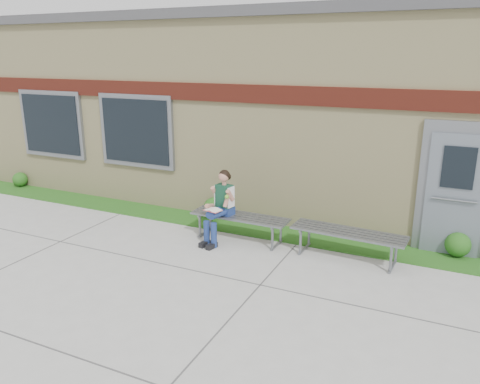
% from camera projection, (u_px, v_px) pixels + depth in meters
% --- Properties ---
extents(ground, '(80.00, 80.00, 0.00)m').
position_uv_depth(ground, '(186.00, 286.00, 6.99)').
color(ground, '#9E9E99').
rests_on(ground, ground).
extents(grass_strip, '(16.00, 0.80, 0.02)m').
position_uv_depth(grass_strip, '(254.00, 229.00, 9.24)').
color(grass_strip, '#1A4612').
rests_on(grass_strip, ground).
extents(school_building, '(16.20, 6.22, 4.20)m').
position_uv_depth(school_building, '(309.00, 106.00, 11.59)').
color(school_building, beige).
rests_on(school_building, ground).
extents(bench_left, '(1.85, 0.54, 0.48)m').
position_uv_depth(bench_left, '(240.00, 221.00, 8.64)').
color(bench_left, slate).
rests_on(bench_left, ground).
extents(bench_right, '(1.92, 0.64, 0.49)m').
position_uv_depth(bench_right, '(348.00, 238.00, 7.82)').
color(bench_right, slate).
rests_on(bench_right, ground).
extents(girl, '(0.46, 0.80, 1.33)m').
position_uv_depth(girl, '(220.00, 204.00, 8.49)').
color(girl, navy).
rests_on(girl, ground).
extents(shrub_west, '(0.37, 0.37, 0.37)m').
position_uv_depth(shrub_west, '(20.00, 179.00, 12.13)').
color(shrub_west, '#1A4612').
rests_on(shrub_west, grass_strip).
extents(shrub_mid, '(0.43, 0.43, 0.43)m').
position_uv_depth(shrub_mid, '(214.00, 208.00, 9.82)').
color(shrub_mid, '#1A4612').
rests_on(shrub_mid, grass_strip).
extents(shrub_east, '(0.42, 0.42, 0.42)m').
position_uv_depth(shrub_east, '(458.00, 245.00, 7.92)').
color(shrub_east, '#1A4612').
rests_on(shrub_east, grass_strip).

